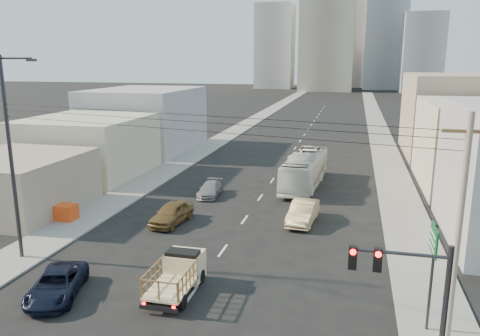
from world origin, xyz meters
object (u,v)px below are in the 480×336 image
at_px(sedan_brown, 172,213).
at_px(green_sign, 433,252).
at_px(navy_pickup, 57,284).
at_px(traffic_signal, 412,298).
at_px(sedan_grey, 210,189).
at_px(streetlamp_left, 12,154).
at_px(city_bus, 305,170).
at_px(sedan_tan, 303,212).
at_px(crate_stack, 64,212).
at_px(utility_pole, 457,243).
at_px(flatbed_pickup, 177,272).

relative_size(sedan_brown, green_sign, 0.90).
relative_size(navy_pickup, traffic_signal, 0.79).
bearing_deg(sedan_grey, streetlamp_left, -118.10).
distance_m(city_bus, sedan_tan, 10.40).
xyz_separation_m(sedan_tan, green_sign, (6.85, -12.94, 2.95)).
height_order(city_bus, sedan_grey, city_bus).
relative_size(city_bus, streetlamp_left, 0.95).
relative_size(sedan_tan, crate_stack, 2.68).
xyz_separation_m(city_bus, traffic_signal, (6.44, -28.27, 2.49)).
distance_m(sedan_brown, utility_pole, 21.46).
bearing_deg(sedan_grey, flatbed_pickup, -81.89).
bearing_deg(city_bus, navy_pickup, -107.79).
distance_m(traffic_signal, streetlamp_left, 22.58).
bearing_deg(sedan_brown, sedan_grey, 91.52).
height_order(sedan_brown, green_sign, green_sign).
bearing_deg(green_sign, sedan_grey, 130.94).
relative_size(sedan_brown, sedan_grey, 1.10).
relative_size(city_bus, green_sign, 2.28).
bearing_deg(streetlamp_left, sedan_tan, 33.61).
xyz_separation_m(city_bus, crate_stack, (-16.33, -14.20, -0.90)).
bearing_deg(utility_pole, streetlamp_left, 167.68).
height_order(sedan_tan, utility_pole, utility_pole).
relative_size(traffic_signal, streetlamp_left, 0.50).
xyz_separation_m(flatbed_pickup, green_sign, (11.96, -0.78, 2.65)).
height_order(sedan_grey, crate_stack, crate_stack).
distance_m(sedan_grey, green_sign, 23.98).
bearing_deg(traffic_signal, navy_pickup, 166.59).
height_order(city_bus, crate_stack, city_bus).
bearing_deg(streetlamp_left, navy_pickup, -36.75).
relative_size(sedan_brown, traffic_signal, 0.75).
height_order(navy_pickup, utility_pole, utility_pole).
xyz_separation_m(navy_pickup, streetlamp_left, (-4.84, 3.61, 5.78)).
distance_m(navy_pickup, crate_stack, 12.05).
relative_size(city_bus, traffic_signal, 1.90).
distance_m(city_bus, streetlamp_left, 25.91).
xyz_separation_m(city_bus, streetlamp_left, (-14.72, -20.76, 4.85)).
bearing_deg(traffic_signal, utility_pole, 55.39).
relative_size(green_sign, streetlamp_left, 0.42).
xyz_separation_m(green_sign, streetlamp_left, (-22.56, 2.50, 2.69)).
bearing_deg(crate_stack, navy_pickup, -57.65).
height_order(traffic_signal, utility_pole, utility_pole).
xyz_separation_m(sedan_grey, streetlamp_left, (-6.98, -15.46, 5.84)).
distance_m(streetlamp_left, crate_stack, 8.87).
height_order(traffic_signal, streetlamp_left, streetlamp_left).
height_order(city_bus, green_sign, green_sign).
distance_m(flatbed_pickup, utility_pole, 13.37).
bearing_deg(flatbed_pickup, traffic_signal, -28.72).
bearing_deg(crate_stack, traffic_signal, -31.71).
bearing_deg(streetlamp_left, sedan_grey, 65.69).
distance_m(city_bus, utility_pole, 27.26).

